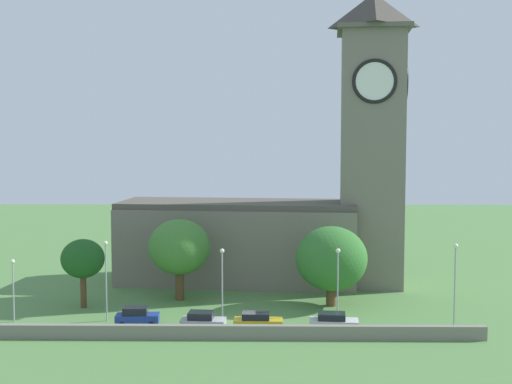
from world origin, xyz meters
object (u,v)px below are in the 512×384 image
(tree_by_tower, at_px, (331,259))
(car_white, at_px, (333,322))
(car_yellow, at_px, (258,321))
(streetlamp_west_mid, at_px, (106,268))
(streetlamp_central, at_px, (222,274))
(streetlamp_east_mid, at_px, (338,274))
(car_silver, at_px, (203,321))
(tree_churchyard, at_px, (83,259))
(streetlamp_east_end, at_px, (455,272))
(streetlamp_west_end, at_px, (13,279))
(car_blue, at_px, (137,317))
(tree_riverside_east, at_px, (179,247))
(church, at_px, (289,203))

(tree_by_tower, bearing_deg, car_white, -94.31)
(car_yellow, distance_m, streetlamp_west_mid, 15.60)
(streetlamp_central, bearing_deg, streetlamp_east_mid, -1.19)
(car_silver, relative_size, tree_churchyard, 0.58)
(streetlamp_east_end, xyz_separation_m, tree_by_tower, (-10.86, 7.60, -0.13))
(car_white, height_order, streetlamp_west_end, streetlamp_west_end)
(car_blue, distance_m, streetlamp_east_end, 30.17)
(tree_by_tower, bearing_deg, car_silver, -142.83)
(car_blue, xyz_separation_m, tree_riverside_east, (2.68, 10.62, 4.89))
(streetlamp_west_end, bearing_deg, streetlamp_east_end, -1.24)
(tree_by_tower, bearing_deg, car_blue, -156.42)
(church, distance_m, tree_riverside_east, 15.75)
(car_silver, relative_size, streetlamp_west_end, 0.69)
(tree_riverside_east, bearing_deg, streetlamp_east_end, -20.05)
(tree_by_tower, xyz_separation_m, tree_riverside_east, (-16.33, 2.32, 0.82))
(car_silver, relative_size, streetlamp_west_mid, 0.54)
(car_white, relative_size, streetlamp_central, 0.64)
(car_white, height_order, tree_by_tower, tree_by_tower)
(church, distance_m, streetlamp_east_end, 24.68)
(streetlamp_east_mid, xyz_separation_m, streetlamp_east_end, (10.96, -0.35, 0.30))
(car_silver, bearing_deg, tree_churchyard, 147.17)
(car_white, bearing_deg, car_blue, 176.39)
(car_silver, relative_size, car_yellow, 0.92)
(tree_churchyard, bearing_deg, car_white, -18.32)
(car_yellow, relative_size, streetlamp_west_mid, 0.58)
(car_yellow, height_order, streetlamp_west_end, streetlamp_west_end)
(streetlamp_east_mid, relative_size, tree_riverside_east, 0.82)
(car_white, xyz_separation_m, streetlamp_east_end, (11.57, 1.85, 4.30))
(church, height_order, car_white, church)
(streetlamp_central, bearing_deg, church, 69.38)
(car_yellow, height_order, tree_churchyard, tree_churchyard)
(church, bearing_deg, streetlamp_central, -110.62)
(car_yellow, relative_size, car_white, 0.99)
(streetlamp_west_end, bearing_deg, tree_riverside_east, 31.17)
(streetlamp_central, height_order, streetlamp_east_mid, streetlamp_east_mid)
(car_yellow, bearing_deg, church, 80.30)
(car_silver, distance_m, streetlamp_east_mid, 13.43)
(car_white, distance_m, streetlamp_east_mid, 4.60)
(car_blue, relative_size, car_silver, 0.98)
(church, bearing_deg, tree_riverside_east, -143.24)
(streetlamp_west_mid, bearing_deg, tree_by_tower, 15.61)
(tree_riverside_east, bearing_deg, streetlamp_east_mid, -30.54)
(streetlamp_east_mid, distance_m, streetlamp_east_end, 10.97)
(church, xyz_separation_m, tree_churchyard, (-21.86, -12.52, -4.72))
(car_yellow, distance_m, tree_riverside_east, 15.36)
(streetlamp_west_end, bearing_deg, streetlamp_west_mid, 2.87)
(streetlamp_west_end, height_order, tree_by_tower, tree_by_tower)
(streetlamp_east_mid, bearing_deg, streetlamp_west_end, 178.96)
(streetlamp_central, bearing_deg, car_blue, -170.89)
(car_yellow, bearing_deg, car_white, -0.91)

